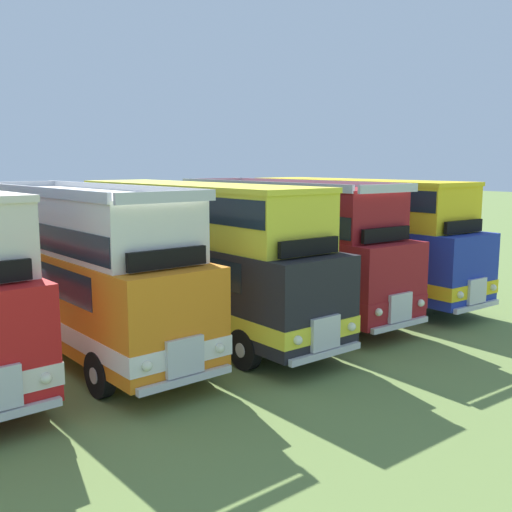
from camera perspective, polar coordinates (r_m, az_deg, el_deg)
ground_plane at (r=17.00m, az=-22.41°, el=-9.20°), size 200.00×200.00×0.00m
bus_fifth_in_row at (r=16.90m, az=-16.87°, el=-0.78°), size 3.07×10.61×4.52m
bus_sixth_in_row at (r=18.34m, az=-6.02°, el=0.65°), size 2.88×11.33×4.49m
bus_seventh_in_row at (r=20.52m, az=2.63°, el=1.23°), size 2.65×10.25×4.52m
bus_eighth_in_row at (r=23.02m, az=9.56°, el=2.23°), size 2.63×10.43×4.49m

